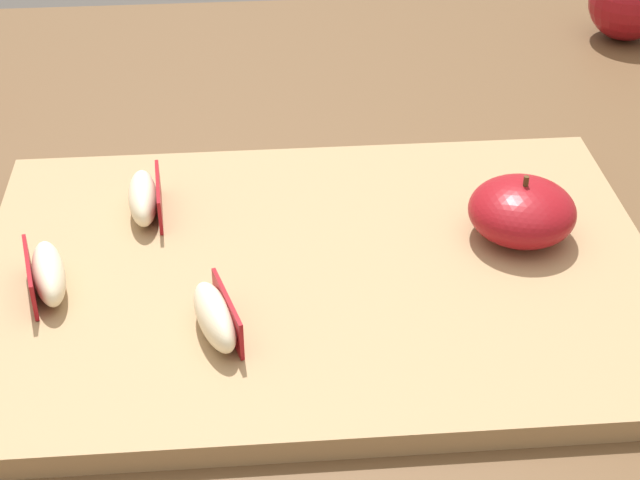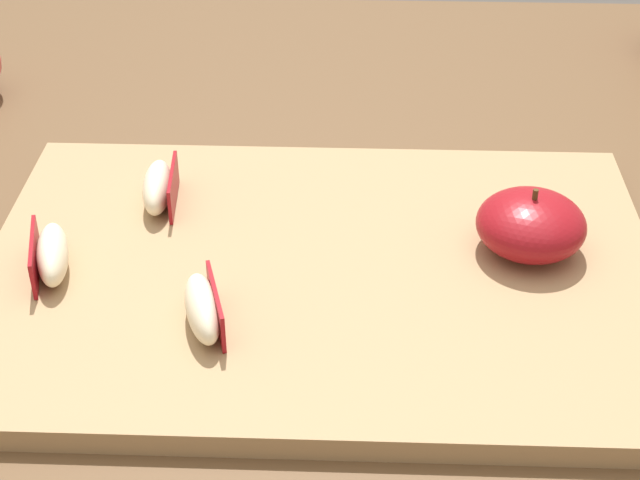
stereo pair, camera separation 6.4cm
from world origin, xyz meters
TOP-DOWN VIEW (x-y plane):
  - dining_table at (0.00, 0.00)m, footprint 1.45×1.00m
  - cutting_board at (0.07, -0.01)m, footprint 0.44×0.31m
  - apple_half_skin_up at (0.21, 0.01)m, footprint 0.07×0.07m
  - apple_wedge_near_knife at (-0.00, -0.08)m, footprint 0.04×0.06m
  - apple_wedge_left at (-0.10, -0.03)m, footprint 0.04×0.06m
  - apple_wedge_right at (-0.05, 0.06)m, footprint 0.03×0.06m

SIDE VIEW (x-z plane):
  - dining_table at x=0.00m, z-range 0.29..1.03m
  - cutting_board at x=0.07m, z-range 0.75..0.76m
  - apple_wedge_near_knife at x=0.00m, z-range 0.76..0.79m
  - apple_wedge_left at x=-0.10m, z-range 0.76..0.79m
  - apple_wedge_right at x=-0.05m, z-range 0.76..0.79m
  - apple_half_skin_up at x=0.21m, z-range 0.76..0.81m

